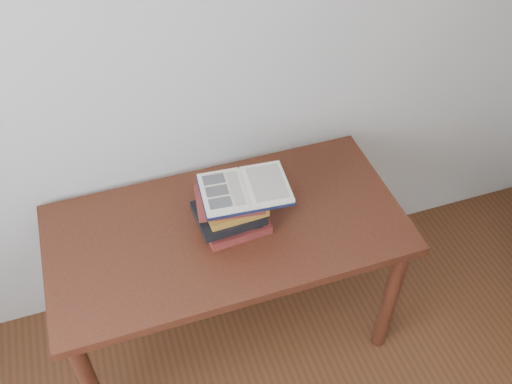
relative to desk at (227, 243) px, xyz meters
name	(u,v)px	position (x,y,z in m)	size (l,w,h in m)	color
desk	(227,243)	(0.00, 0.00, 0.00)	(1.34, 0.67, 0.72)	#4E2213
book_stack	(232,212)	(0.02, 0.00, 0.18)	(0.27, 0.21, 0.15)	maroon
open_book	(245,189)	(0.08, 0.01, 0.26)	(0.34, 0.25, 0.03)	black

